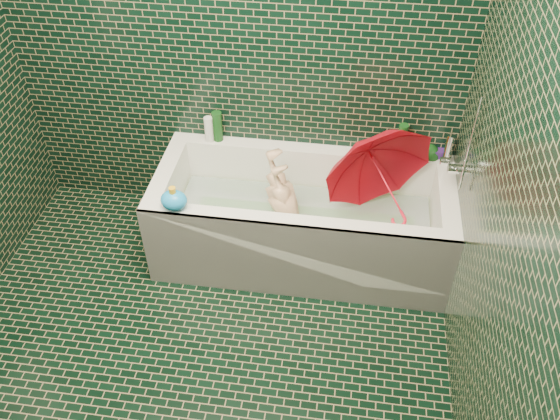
# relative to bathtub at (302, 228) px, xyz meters

# --- Properties ---
(floor) EXTENTS (2.80, 2.80, 0.00)m
(floor) POSITION_rel_bathtub_xyz_m (-0.45, -1.01, -0.21)
(floor) COLOR black
(floor) RESTS_ON ground
(wall_back) EXTENTS (2.80, 0.00, 2.80)m
(wall_back) POSITION_rel_bathtub_xyz_m (-0.45, 0.39, 1.04)
(wall_back) COLOR black
(wall_back) RESTS_ON floor
(wall_right) EXTENTS (0.00, 2.80, 2.80)m
(wall_right) POSITION_rel_bathtub_xyz_m (0.85, -1.01, 1.04)
(wall_right) COLOR black
(wall_right) RESTS_ON floor
(bathtub) EXTENTS (1.70, 0.75, 0.55)m
(bathtub) POSITION_rel_bathtub_xyz_m (0.00, 0.00, 0.00)
(bathtub) COLOR white
(bathtub) RESTS_ON floor
(bath_mat) EXTENTS (1.35, 0.47, 0.01)m
(bath_mat) POSITION_rel_bathtub_xyz_m (0.00, 0.02, -0.06)
(bath_mat) COLOR #53C327
(bath_mat) RESTS_ON bathtub
(water) EXTENTS (1.48, 0.53, 0.00)m
(water) POSITION_rel_bathtub_xyz_m (0.00, 0.02, 0.09)
(water) COLOR silver
(water) RESTS_ON bathtub
(faucet) EXTENTS (0.18, 0.19, 0.55)m
(faucet) POSITION_rel_bathtub_xyz_m (0.81, 0.01, 0.56)
(faucet) COLOR silver
(faucet) RESTS_ON wall_right
(child) EXTENTS (0.89, 0.51, 0.36)m
(child) POSITION_rel_bathtub_xyz_m (-0.07, -0.00, 0.10)
(child) COLOR #DDB08A
(child) RESTS_ON bathtub
(umbrella) EXTENTS (0.89, 0.96, 0.83)m
(umbrella) POSITION_rel_bathtub_xyz_m (0.45, 0.01, 0.38)
(umbrella) COLOR red
(umbrella) RESTS_ON bathtub
(soap_bottle_a) EXTENTS (0.12, 0.12, 0.24)m
(soap_bottle_a) POSITION_rel_bathtub_xyz_m (0.70, 0.34, 0.34)
(soap_bottle_a) COLOR white
(soap_bottle_a) RESTS_ON bathtub
(soap_bottle_b) EXTENTS (0.11, 0.11, 0.21)m
(soap_bottle_b) POSITION_rel_bathtub_xyz_m (0.76, 0.34, 0.34)
(soap_bottle_b) COLOR #3C1C6B
(soap_bottle_b) RESTS_ON bathtub
(soap_bottle_c) EXTENTS (0.16, 0.16, 0.18)m
(soap_bottle_c) POSITION_rel_bathtub_xyz_m (0.69, 0.31, 0.34)
(soap_bottle_c) COLOR #124115
(soap_bottle_c) RESTS_ON bathtub
(bottle_right_tall) EXTENTS (0.07, 0.07, 0.22)m
(bottle_right_tall) POSITION_rel_bathtub_xyz_m (0.53, 0.34, 0.45)
(bottle_right_tall) COLOR #124115
(bottle_right_tall) RESTS_ON bathtub
(bottle_right_pump) EXTENTS (0.06, 0.06, 0.19)m
(bottle_right_pump) POSITION_rel_bathtub_xyz_m (0.80, 0.31, 0.43)
(bottle_right_pump) COLOR silver
(bottle_right_pump) RESTS_ON bathtub
(bottle_left_tall) EXTENTS (0.06, 0.06, 0.19)m
(bottle_left_tall) POSITION_rel_bathtub_xyz_m (-0.56, 0.35, 0.43)
(bottle_left_tall) COLOR #124115
(bottle_left_tall) RESTS_ON bathtub
(bottle_left_short) EXTENTS (0.06, 0.06, 0.17)m
(bottle_left_short) POSITION_rel_bathtub_xyz_m (-0.61, 0.33, 0.42)
(bottle_left_short) COLOR white
(bottle_left_short) RESTS_ON bathtub
(rubber_duck) EXTENTS (0.13, 0.10, 0.10)m
(rubber_duck) POSITION_rel_bathtub_xyz_m (0.58, 0.32, 0.38)
(rubber_duck) COLOR yellow
(rubber_duck) RESTS_ON bathtub
(bath_toy) EXTENTS (0.17, 0.16, 0.14)m
(bath_toy) POSITION_rel_bathtub_xyz_m (-0.65, -0.31, 0.40)
(bath_toy) COLOR #1A92EF
(bath_toy) RESTS_ON bathtub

